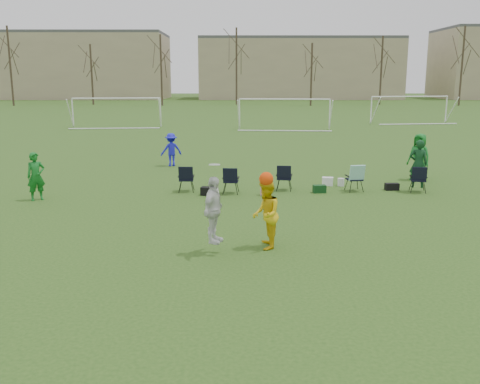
{
  "coord_description": "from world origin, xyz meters",
  "views": [
    {
      "loc": [
        0.27,
        -11.57,
        4.14
      ],
      "look_at": [
        0.31,
        1.84,
        1.25
      ],
      "focal_mm": 40.0,
      "sensor_mm": 36.0,
      "label": 1
    }
  ],
  "objects_px": {
    "goal_right": "(410,102)",
    "fielder_green_far": "(419,157)",
    "goal_mid": "(284,105)",
    "goal_left": "(117,104)",
    "fielder_blue": "(171,150)",
    "center_contest": "(246,212)",
    "fielder_green_near": "(36,176)"
  },
  "relations": [
    {
      "from": "goal_left",
      "to": "goal_mid",
      "type": "relative_size",
      "value": 1.0
    },
    {
      "from": "goal_mid",
      "to": "goal_left",
      "type": "bearing_deg",
      "value": 175.87
    },
    {
      "from": "fielder_blue",
      "to": "goal_left",
      "type": "relative_size",
      "value": 0.21
    },
    {
      "from": "goal_left",
      "to": "fielder_green_near",
      "type": "bearing_deg",
      "value": -88.06
    },
    {
      "from": "fielder_green_far",
      "to": "goal_mid",
      "type": "relative_size",
      "value": 0.26
    },
    {
      "from": "fielder_green_far",
      "to": "fielder_blue",
      "type": "bearing_deg",
      "value": -153.03
    },
    {
      "from": "fielder_green_near",
      "to": "fielder_green_far",
      "type": "bearing_deg",
      "value": -19.92
    },
    {
      "from": "fielder_green_near",
      "to": "goal_mid",
      "type": "relative_size",
      "value": 0.22
    },
    {
      "from": "fielder_green_far",
      "to": "goal_mid",
      "type": "bearing_deg",
      "value": 144.9
    },
    {
      "from": "fielder_blue",
      "to": "fielder_green_far",
      "type": "bearing_deg",
      "value": 138.12
    },
    {
      "from": "fielder_blue",
      "to": "goal_mid",
      "type": "height_order",
      "value": "goal_mid"
    },
    {
      "from": "fielder_blue",
      "to": "fielder_green_far",
      "type": "xyz_separation_m",
      "value": [
        10.57,
        -3.53,
        0.17
      ]
    },
    {
      "from": "center_contest",
      "to": "fielder_blue",
      "type": "bearing_deg",
      "value": 104.91
    },
    {
      "from": "center_contest",
      "to": "goal_mid",
      "type": "distance_m",
      "value": 31.32
    },
    {
      "from": "fielder_blue",
      "to": "center_contest",
      "type": "bearing_deg",
      "value": 81.51
    },
    {
      "from": "goal_mid",
      "to": "fielder_green_far",
      "type": "bearing_deg",
      "value": -76.54
    },
    {
      "from": "center_contest",
      "to": "goal_mid",
      "type": "bearing_deg",
      "value": 83.52
    },
    {
      "from": "fielder_green_near",
      "to": "goal_mid",
      "type": "bearing_deg",
      "value": 33.15
    },
    {
      "from": "center_contest",
      "to": "goal_right",
      "type": "bearing_deg",
      "value": 67.28
    },
    {
      "from": "fielder_blue",
      "to": "goal_left",
      "type": "height_order",
      "value": "goal_left"
    },
    {
      "from": "fielder_green_far",
      "to": "goal_left",
      "type": "bearing_deg",
      "value": 171.82
    },
    {
      "from": "fielder_blue",
      "to": "fielder_green_far",
      "type": "relative_size",
      "value": 0.82
    },
    {
      "from": "goal_left",
      "to": "goal_right",
      "type": "bearing_deg",
      "value": 3.75
    },
    {
      "from": "center_contest",
      "to": "goal_left",
      "type": "relative_size",
      "value": 0.29
    },
    {
      "from": "fielder_blue",
      "to": "center_contest",
      "type": "distance_m",
      "value": 13.11
    },
    {
      "from": "goal_right",
      "to": "goal_mid",
      "type": "bearing_deg",
      "value": -161.43
    },
    {
      "from": "goal_left",
      "to": "goal_right",
      "type": "height_order",
      "value": "same"
    },
    {
      "from": "goal_right",
      "to": "center_contest",
      "type": "bearing_deg",
      "value": -120.72
    },
    {
      "from": "goal_right",
      "to": "fielder_green_far",
      "type": "bearing_deg",
      "value": -114.6
    },
    {
      "from": "fielder_green_near",
      "to": "fielder_blue",
      "type": "height_order",
      "value": "fielder_green_near"
    },
    {
      "from": "center_contest",
      "to": "goal_right",
      "type": "relative_size",
      "value": 0.3
    },
    {
      "from": "fielder_green_near",
      "to": "goal_left",
      "type": "height_order",
      "value": "goal_left"
    }
  ]
}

